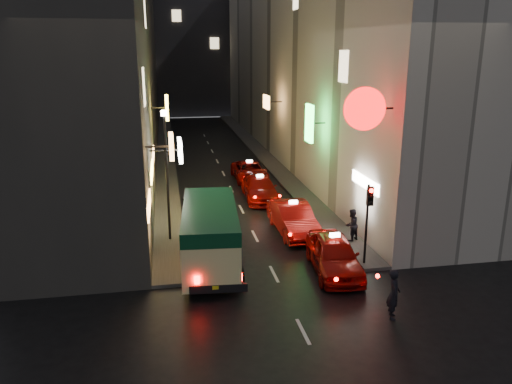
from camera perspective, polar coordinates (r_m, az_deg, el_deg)
building_left at (r=44.28m, az=-15.87°, el=15.28°), size 7.59×52.00×18.00m
building_right at (r=45.76m, az=5.28°, el=15.79°), size 8.09×52.00×18.00m
building_far at (r=76.26m, az=-7.53°, el=17.21°), size 30.00×10.00×22.00m
sidewalk_left at (r=45.01m, az=-10.26°, el=4.17°), size 1.50×52.00×0.15m
sidewalk_right at (r=45.79m, az=0.46°, el=4.62°), size 1.50×52.00×0.15m
minibus at (r=21.10m, az=-5.27°, el=-4.34°), size 2.69×6.46×2.71m
taxi_near at (r=21.18m, az=8.91°, el=-6.74°), size 2.86×5.89×1.98m
taxi_second at (r=25.33m, az=4.26°, el=-2.76°), size 2.52×5.81×2.00m
taxi_third at (r=31.10m, az=0.44°, el=0.64°), size 2.30×5.25×1.82m
taxi_far at (r=35.72m, az=-0.75°, el=2.55°), size 2.06×4.85×1.70m
pedestrian_crossing at (r=18.10m, az=15.49°, el=-10.82°), size 0.63×0.78×2.05m
pedestrian_sidewalk at (r=24.33m, az=10.87°, el=-3.48°), size 0.79×0.70×1.78m
traffic_light at (r=21.25m, az=12.77°, el=-1.76°), size 0.26×0.43×3.50m
lamp_post at (r=23.71m, az=-10.18°, el=2.80°), size 0.28×0.28×6.22m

